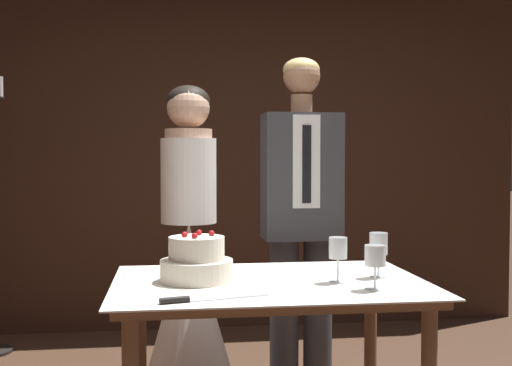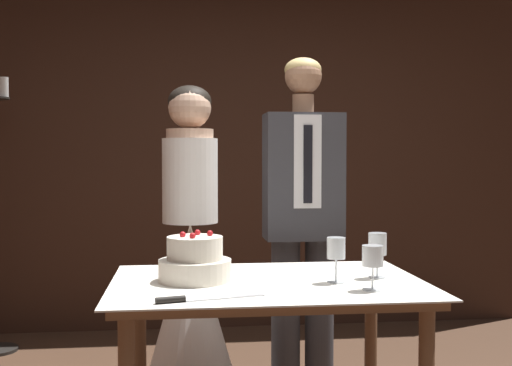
% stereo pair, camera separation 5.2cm
% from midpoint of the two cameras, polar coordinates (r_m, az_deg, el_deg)
% --- Properties ---
extents(wall_back, '(4.43, 0.12, 2.67)m').
position_cam_midpoint_polar(wall_back, '(4.86, -2.38, 2.92)').
color(wall_back, '#382116').
rests_on(wall_back, ground_plane).
extents(cake_table, '(1.21, 0.84, 0.80)m').
position_cam_midpoint_polar(cake_table, '(2.55, 0.62, -10.93)').
color(cake_table, brown).
rests_on(cake_table, ground_plane).
extents(tiered_cake, '(0.28, 0.28, 0.20)m').
position_cam_midpoint_polar(tiered_cake, '(2.52, -5.89, -6.98)').
color(tiered_cake, silver).
rests_on(tiered_cake, cake_table).
extents(cake_knife, '(0.38, 0.12, 0.02)m').
position_cam_midpoint_polar(cake_knife, '(2.18, -6.27, -10.24)').
color(cake_knife, silver).
rests_on(cake_knife, cake_table).
extents(wine_glass_near, '(0.07, 0.07, 0.18)m').
position_cam_midpoint_polar(wine_glass_near, '(2.61, 10.27, -5.55)').
color(wine_glass_near, silver).
rests_on(wine_glass_near, cake_table).
extents(wine_glass_middle, '(0.07, 0.07, 0.17)m').
position_cam_midpoint_polar(wine_glass_middle, '(2.49, 6.69, -5.89)').
color(wine_glass_middle, silver).
rests_on(wine_glass_middle, cake_table).
extents(wine_glass_far, '(0.08, 0.08, 0.16)m').
position_cam_midpoint_polar(wine_glass_far, '(2.37, 9.92, -6.59)').
color(wine_glass_far, silver).
rests_on(wine_glass_far, cake_table).
extents(bride, '(0.54, 0.54, 1.64)m').
position_cam_midpoint_polar(bride, '(3.32, -6.42, -9.41)').
color(bride, white).
rests_on(bride, ground_plane).
extents(groom, '(0.39, 0.25, 1.79)m').
position_cam_midpoint_polar(groom, '(3.32, 3.60, -2.87)').
color(groom, '#38383D').
rests_on(groom, ground_plane).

